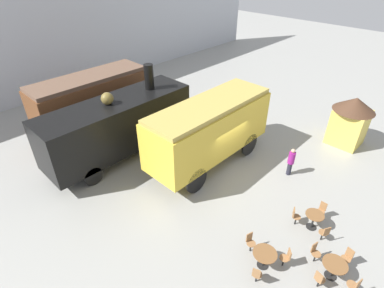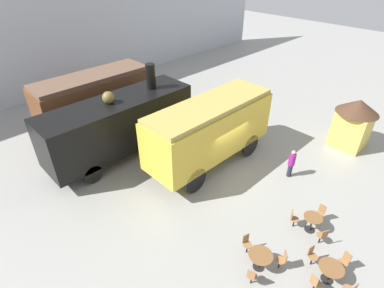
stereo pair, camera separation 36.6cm
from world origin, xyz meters
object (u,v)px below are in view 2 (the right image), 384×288
object	(u,v)px
cafe_chair_0	(345,261)
visitor_person	(291,163)
cafe_table_mid	(260,257)
passenger_coach_vintage	(210,128)
ticket_kiosk	(354,121)
steam_locomotive	(120,123)
cafe_table_far	(312,220)
passenger_coach_wooden	(94,96)
cafe_table_near	(331,270)

from	to	relation	value
cafe_chair_0	visitor_person	xyz separation A→B (m)	(3.47, 4.28, 0.36)
cafe_table_mid	visitor_person	world-z (taller)	visitor_person
passenger_coach_vintage	cafe_chair_0	size ratio (longest dim) A/B	8.42
ticket_kiosk	cafe_table_mid	bearing A→B (deg)	-173.75
cafe_chair_0	steam_locomotive	bearing A→B (deg)	-69.73
cafe_table_far	cafe_chair_0	bearing A→B (deg)	-117.20
cafe_table_mid	cafe_chair_0	distance (m)	3.09
passenger_coach_wooden	ticket_kiosk	xyz separation A→B (m)	(9.56, -12.63, -0.49)
cafe_table_far	cafe_chair_0	size ratio (longest dim) A/B	0.88
ticket_kiosk	passenger_coach_vintage	bearing A→B (deg)	147.69
cafe_table_far	steam_locomotive	bearing A→B (deg)	103.26
visitor_person	cafe_table_near	bearing A→B (deg)	-136.13
cafe_table_mid	steam_locomotive	bearing A→B (deg)	86.56
cafe_table_near	cafe_chair_0	world-z (taller)	cafe_chair_0
cafe_table_near	ticket_kiosk	size ratio (longest dim) A/B	0.29
passenger_coach_wooden	passenger_coach_vintage	bearing A→B (deg)	-74.50
passenger_coach_wooden	visitor_person	xyz separation A→B (m)	(4.39, -11.75, -1.30)
cafe_table_mid	cafe_table_far	size ratio (longest dim) A/B	1.18
passenger_coach_wooden	passenger_coach_vintage	distance (m)	8.29
cafe_table_near	cafe_chair_0	distance (m)	0.81
passenger_coach_vintage	cafe_chair_0	bearing A→B (deg)	-99.17
cafe_table_mid	cafe_chair_0	world-z (taller)	cafe_chair_0
visitor_person	ticket_kiosk	bearing A→B (deg)	-9.65
cafe_table_far	visitor_person	distance (m)	3.63
steam_locomotive	cafe_table_near	bearing A→B (deg)	-86.34
cafe_chair_0	ticket_kiosk	size ratio (longest dim) A/B	0.29
passenger_coach_wooden	steam_locomotive	xyz separation A→B (m)	(-0.64, -3.90, -0.15)
cafe_table_mid	ticket_kiosk	bearing A→B (deg)	6.25
cafe_table_mid	ticket_kiosk	world-z (taller)	ticket_kiosk
cafe_chair_0	ticket_kiosk	xyz separation A→B (m)	(8.64, 3.40, 1.16)
steam_locomotive	cafe_table_mid	bearing A→B (deg)	-93.44
cafe_table_far	ticket_kiosk	distance (m)	8.00
steam_locomotive	passenger_coach_vintage	world-z (taller)	steam_locomotive
passenger_coach_vintage	steam_locomotive	bearing A→B (deg)	124.91
cafe_table_far	visitor_person	world-z (taller)	visitor_person
steam_locomotive	cafe_table_mid	size ratio (longest dim) A/B	9.40
passenger_coach_wooden	cafe_table_mid	world-z (taller)	passenger_coach_wooden
cafe_chair_0	visitor_person	distance (m)	5.52
passenger_coach_vintage	visitor_person	world-z (taller)	passenger_coach_vintage
passenger_coach_wooden	cafe_table_near	xyz separation A→B (m)	(0.13, -15.85, -1.60)
cafe_table_near	cafe_table_mid	distance (m)	2.45
visitor_person	cafe_table_mid	bearing A→B (deg)	-159.85
steam_locomotive	cafe_table_near	xyz separation A→B (m)	(0.77, -11.95, -1.45)
ticket_kiosk	cafe_table_far	bearing A→B (deg)	-167.92
passenger_coach_wooden	visitor_person	world-z (taller)	passenger_coach_wooden
cafe_chair_0	ticket_kiosk	distance (m)	9.36
ticket_kiosk	steam_locomotive	bearing A→B (deg)	139.42
cafe_table_mid	visitor_person	xyz separation A→B (m)	(5.62, 2.06, 0.29)
passenger_coach_wooden	cafe_table_far	world-z (taller)	passenger_coach_wooden
steam_locomotive	passenger_coach_vintage	distance (m)	4.99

